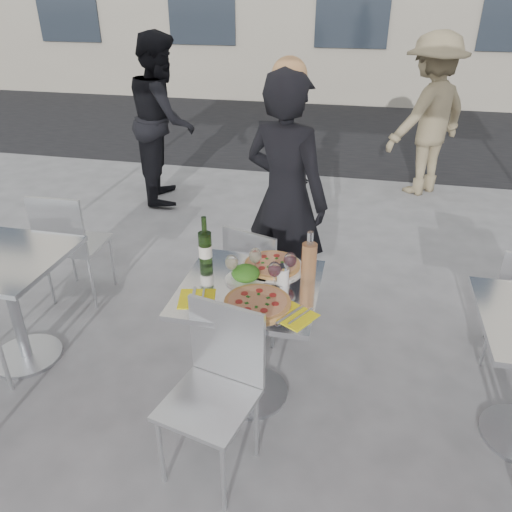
% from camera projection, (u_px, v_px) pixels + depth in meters
% --- Properties ---
extents(ground, '(80.00, 80.00, 0.00)m').
position_uv_depth(ground, '(250.00, 393.00, 2.97)').
color(ground, slate).
extents(street_asphalt, '(24.00, 5.00, 0.00)m').
position_uv_depth(street_asphalt, '(337.00, 129.00, 8.55)').
color(street_asphalt, black).
rests_on(street_asphalt, ground).
extents(main_table, '(0.72, 0.72, 0.75)m').
position_uv_depth(main_table, '(250.00, 319.00, 2.72)').
color(main_table, '#B7BABF').
rests_on(main_table, ground).
extents(side_table_left, '(0.72, 0.72, 0.75)m').
position_uv_depth(side_table_left, '(8.00, 287.00, 3.01)').
color(side_table_left, '#B7BABF').
rests_on(side_table_left, ground).
extents(chair_far, '(0.48, 0.48, 0.83)m').
position_uv_depth(chair_far, '(257.00, 273.00, 3.25)').
color(chair_far, silver).
rests_on(chair_far, ground).
extents(chair_near, '(0.47, 0.48, 0.86)m').
position_uv_depth(chair_near, '(217.00, 379.00, 2.34)').
color(chair_near, silver).
rests_on(chair_near, ground).
extents(side_chair_lfar, '(0.42, 0.43, 0.88)m').
position_uv_depth(side_chair_lfar, '(69.00, 239.00, 3.62)').
color(side_chair_lfar, silver).
rests_on(side_chair_lfar, ground).
extents(woman_diner, '(0.75, 0.64, 1.73)m').
position_uv_depth(woman_diner, '(286.00, 199.00, 3.38)').
color(woman_diner, black).
rests_on(woman_diner, ground).
extents(pedestrian_a, '(0.91, 1.03, 1.77)m').
position_uv_depth(pedestrian_a, '(163.00, 119.00, 5.36)').
color(pedestrian_a, black).
rests_on(pedestrian_a, ground).
extents(pedestrian_b, '(1.25, 1.27, 1.76)m').
position_uv_depth(pedestrian_b, '(429.00, 116.00, 5.53)').
color(pedestrian_b, '#8B7B5A').
rests_on(pedestrian_b, ground).
extents(pizza_near, '(0.33, 0.33, 0.02)m').
position_uv_depth(pizza_near, '(257.00, 302.00, 2.46)').
color(pizza_near, tan).
rests_on(pizza_near, main_table).
extents(pizza_far, '(0.35, 0.35, 0.03)m').
position_uv_depth(pizza_far, '(272.00, 265.00, 2.78)').
color(pizza_far, white).
rests_on(pizza_far, main_table).
extents(salad_plate, '(0.22, 0.22, 0.09)m').
position_uv_depth(salad_plate, '(246.00, 275.00, 2.65)').
color(salad_plate, white).
rests_on(salad_plate, main_table).
extents(wine_bottle, '(0.07, 0.08, 0.29)m').
position_uv_depth(wine_bottle, '(205.00, 247.00, 2.76)').
color(wine_bottle, '#2D4F1D').
rests_on(wine_bottle, main_table).
extents(carafe, '(0.08, 0.08, 0.29)m').
position_uv_depth(carafe, '(309.00, 262.00, 2.60)').
color(carafe, tan).
rests_on(carafe, main_table).
extents(sugar_shaker, '(0.06, 0.06, 0.11)m').
position_uv_depth(sugar_shaker, '(283.00, 275.00, 2.61)').
color(sugar_shaker, white).
rests_on(sugar_shaker, main_table).
extents(wineglass_white_a, '(0.07, 0.07, 0.16)m').
position_uv_depth(wineglass_white_a, '(232.00, 263.00, 2.61)').
color(wineglass_white_a, white).
rests_on(wineglass_white_a, main_table).
extents(wineglass_white_b, '(0.07, 0.07, 0.16)m').
position_uv_depth(wineglass_white_b, '(255.00, 257.00, 2.67)').
color(wineglass_white_b, white).
rests_on(wineglass_white_b, main_table).
extents(wineglass_red_a, '(0.07, 0.07, 0.16)m').
position_uv_depth(wineglass_red_a, '(274.00, 270.00, 2.54)').
color(wineglass_red_a, white).
rests_on(wineglass_red_a, main_table).
extents(wineglass_red_b, '(0.07, 0.07, 0.16)m').
position_uv_depth(wineglass_red_b, '(290.00, 261.00, 2.63)').
color(wineglass_red_b, white).
rests_on(wineglass_red_b, main_table).
extents(napkin_left, '(0.22, 0.22, 0.01)m').
position_uv_depth(napkin_left, '(197.00, 298.00, 2.51)').
color(napkin_left, yellow).
rests_on(napkin_left, main_table).
extents(napkin_right, '(0.25, 0.25, 0.01)m').
position_uv_depth(napkin_right, '(294.00, 316.00, 2.37)').
color(napkin_right, yellow).
rests_on(napkin_right, main_table).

